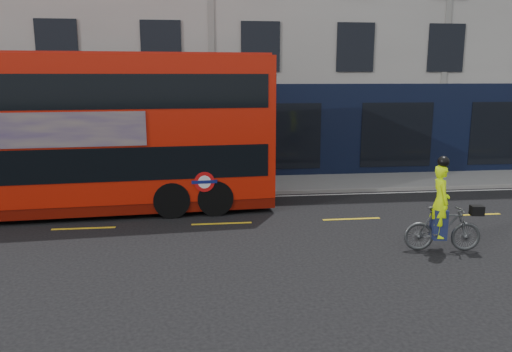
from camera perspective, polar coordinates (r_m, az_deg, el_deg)
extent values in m
plane|color=black|center=(13.58, -3.60, -7.28)|extent=(120.00, 120.00, 0.00)
cube|color=gray|center=(19.83, -4.71, -1.10)|extent=(60.00, 3.00, 0.12)
cube|color=gray|center=(18.36, -4.52, -2.10)|extent=(60.00, 0.12, 0.13)
cube|color=#A7A49D|center=(26.04, -5.59, 18.33)|extent=(50.00, 10.00, 15.00)
cube|color=black|center=(20.97, -4.96, 4.96)|extent=(50.00, 0.08, 4.00)
cube|color=silver|center=(18.09, -4.48, -2.51)|extent=(58.00, 0.10, 0.01)
cube|color=red|center=(16.79, -20.05, 5.21)|extent=(12.56, 3.64, 4.45)
cube|color=#5F0B03|center=(17.19, -19.51, -2.74)|extent=(12.55, 3.59, 0.34)
cube|color=black|center=(16.91, -19.82, 1.89)|extent=(12.06, 3.65, 1.01)
cube|color=black|center=(16.72, -20.32, 9.15)|extent=(12.06, 3.65, 1.01)
cube|color=#9D180B|center=(16.72, -20.59, 12.88)|extent=(12.30, 3.52, 0.09)
cube|color=black|center=(17.06, 1.26, 2.65)|extent=(0.21, 2.53, 1.01)
cube|color=black|center=(16.87, 1.29, 9.86)|extent=(0.21, 2.53, 1.01)
cube|color=gray|center=(15.61, -24.99, 4.73)|extent=(6.75, 0.49, 1.01)
cylinder|color=red|center=(15.45, -5.91, -0.68)|extent=(0.63, 0.06, 0.63)
cylinder|color=white|center=(15.44, -5.91, -0.68)|extent=(0.41, 0.05, 0.41)
cube|color=#0C1459|center=(15.44, -5.91, -0.69)|extent=(0.79, 0.07, 0.10)
cylinder|color=black|center=(17.00, -5.15, -1.49)|extent=(1.32, 2.94, 1.13)
cylinder|color=black|center=(16.92, -9.72, -1.67)|extent=(1.32, 2.94, 1.13)
imported|color=#414446|center=(13.42, 20.56, -5.67)|extent=(1.97, 0.81, 1.15)
imported|color=#BDED06|center=(13.20, 20.33, -2.72)|extent=(0.53, 0.72, 1.82)
cube|color=black|center=(13.58, 23.92, -3.61)|extent=(0.34, 0.28, 0.24)
cube|color=#1B234A|center=(13.35, 20.16, -5.14)|extent=(0.38, 0.46, 0.76)
sphere|color=black|center=(13.00, 20.63, 1.54)|extent=(0.28, 0.28, 0.28)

